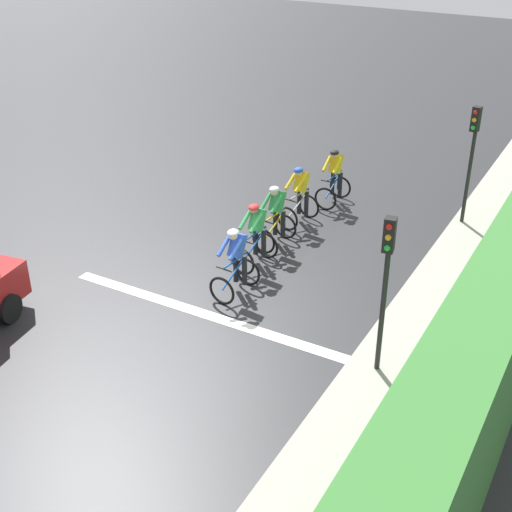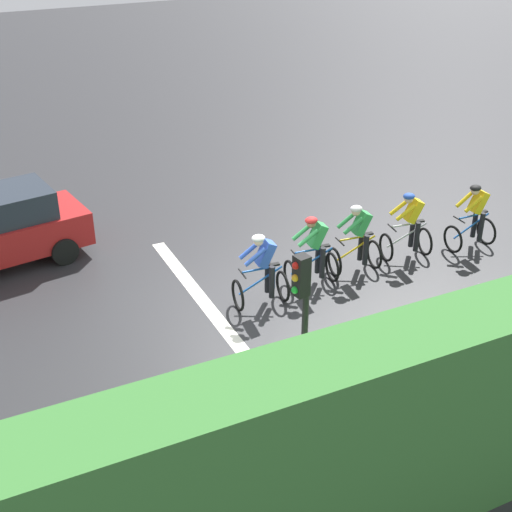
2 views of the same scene
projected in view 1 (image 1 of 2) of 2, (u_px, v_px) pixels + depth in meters
ground_plane at (222, 299)px, 15.84m from camera, size 80.00×80.00×0.00m
sidewalk_kerb at (459, 312)px, 15.25m from camera, size 2.80×25.91×0.12m
stone_wall_low at (503, 314)px, 14.75m from camera, size 0.44×25.91×0.59m
road_marking_stop_line at (205, 314)px, 15.29m from camera, size 7.00×0.30×0.01m
cyclist_lead at (334, 178)px, 20.13m from camera, size 0.70×1.09×1.66m
cyclist_second at (300, 197)px, 18.95m from camera, size 0.83×1.17×1.66m
cyclist_mid at (276, 217)px, 17.81m from camera, size 0.77×1.14×1.66m
cyclist_fourth at (256, 236)px, 16.86m from camera, size 0.78×1.14×1.66m
cyclist_trailing at (236, 263)px, 15.68m from camera, size 0.76×1.13×1.66m
traffic_light_near_crossing at (386, 274)px, 12.37m from camera, size 0.23×0.31×3.34m
traffic_light_far_junction at (472, 149)px, 18.11m from camera, size 0.23×0.31×3.34m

